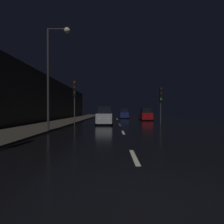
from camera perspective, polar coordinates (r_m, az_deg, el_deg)
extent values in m
cube|color=black|center=(28.12, 1.84, -2.83)|extent=(27.60, 84.00, 0.02)
cube|color=#38332B|center=(28.94, -13.39, -2.59)|extent=(4.40, 84.00, 0.15)
cube|color=#2D2B28|center=(26.38, -20.73, 3.99)|extent=(0.80, 63.00, 6.49)
cube|color=beige|center=(6.80, 6.65, -13.19)|extent=(0.16, 2.20, 0.01)
cube|color=beige|center=(13.95, 3.36, -6.14)|extent=(0.16, 2.20, 0.01)
cube|color=beige|center=(21.46, 2.30, -3.82)|extent=(0.16, 2.20, 0.01)
cube|color=beige|center=(22.15, 2.24, -3.69)|extent=(0.16, 2.20, 0.01)
cube|color=beige|center=(34.57, 1.56, -2.19)|extent=(0.16, 2.20, 0.01)
cube|color=beige|center=(38.42, 1.44, -1.92)|extent=(0.16, 2.20, 0.01)
cylinder|color=#38383A|center=(24.94, 14.34, -0.16)|extent=(0.12, 0.12, 2.69)
cube|color=black|center=(25.02, 14.35, 5.11)|extent=(0.31, 0.34, 1.90)
sphere|color=black|center=(24.90, 14.45, 6.59)|extent=(0.22, 0.22, 0.22)
sphere|color=black|center=(24.84, 14.45, 5.14)|extent=(0.22, 0.22, 0.22)
sphere|color=#19D84C|center=(24.80, 14.45, 3.68)|extent=(0.22, 0.22, 0.22)
cylinder|color=#38383A|center=(22.93, -11.14, 0.51)|extent=(0.12, 0.12, 3.26)
cube|color=black|center=(23.08, -11.15, 6.94)|extent=(0.34, 0.37, 1.90)
sphere|color=red|center=(22.98, -11.19, 8.56)|extent=(0.22, 0.22, 0.22)
sphere|color=black|center=(22.90, -11.19, 6.99)|extent=(0.22, 0.22, 0.22)
sphere|color=black|center=(22.84, -11.19, 5.41)|extent=(0.22, 0.22, 0.22)
cylinder|color=#2D2D30|center=(14.89, -18.58, 8.91)|extent=(0.16, 0.16, 7.61)
cylinder|color=#2D2D30|center=(15.68, -15.99, 22.73)|extent=(1.40, 0.10, 0.10)
sphere|color=beige|center=(15.48, -13.30, 22.64)|extent=(0.44, 0.44, 0.44)
cube|color=#A5A8AD|center=(21.77, -2.22, -1.83)|extent=(1.71, 4.00, 1.05)
cube|color=black|center=(21.90, -2.21, 0.60)|extent=(1.46, 2.00, 0.80)
cylinder|color=black|center=(20.37, -0.04, -3.21)|extent=(0.21, 0.61, 0.61)
cylinder|color=black|center=(20.45, -4.76, -3.19)|extent=(0.21, 0.61, 0.61)
cylinder|color=black|center=(23.17, 0.01, -2.76)|extent=(0.21, 0.61, 0.61)
cylinder|color=black|center=(23.24, -4.14, -2.75)|extent=(0.21, 0.61, 0.61)
sphere|color=white|center=(19.80, -1.12, -2.06)|extent=(0.17, 0.17, 0.17)
sphere|color=white|center=(19.84, -3.84, -2.06)|extent=(0.17, 0.17, 0.17)
sphere|color=red|center=(23.71, -0.87, -1.64)|extent=(0.17, 0.17, 0.17)
sphere|color=red|center=(23.75, -3.15, -1.64)|extent=(0.17, 0.17, 0.17)
cube|color=#141E51|center=(38.40, 3.61, -0.87)|extent=(1.66, 3.88, 1.01)
cube|color=black|center=(38.26, 3.62, 0.47)|extent=(1.41, 1.94, 0.78)
cylinder|color=black|center=(39.73, 2.33, -1.43)|extent=(0.20, 0.59, 0.59)
cylinder|color=black|center=(39.82, 4.67, -1.42)|extent=(0.20, 0.59, 0.59)
cylinder|color=black|center=(37.02, 2.47, -1.57)|extent=(0.20, 0.59, 0.59)
cylinder|color=black|center=(37.12, 4.98, -1.56)|extent=(0.20, 0.59, 0.59)
sphere|color=slate|center=(40.28, 2.81, -0.81)|extent=(0.17, 0.17, 0.17)
sphere|color=slate|center=(40.33, 4.11, -0.81)|extent=(0.17, 0.17, 0.17)
sphere|color=red|center=(36.49, 3.06, -0.94)|extent=(0.17, 0.17, 0.17)
sphere|color=red|center=(36.54, 4.49, -0.94)|extent=(0.17, 0.17, 0.17)
cube|color=maroon|center=(31.13, 10.02, -1.19)|extent=(1.66, 3.87, 1.01)
cube|color=black|center=(30.98, 10.07, 0.46)|extent=(1.41, 1.94, 0.77)
cylinder|color=black|center=(32.36, 8.20, -1.87)|extent=(0.20, 0.59, 0.59)
cylinder|color=black|center=(32.62, 11.03, -1.85)|extent=(0.20, 0.59, 0.59)
cylinder|color=black|center=(29.68, 8.91, -2.08)|extent=(0.20, 0.59, 0.59)
cylinder|color=black|center=(29.97, 11.99, -2.06)|extent=(0.20, 0.59, 0.59)
sphere|color=slate|center=(32.93, 8.69, -1.10)|extent=(0.17, 0.17, 0.17)
sphere|color=slate|center=(33.08, 10.25, -1.09)|extent=(0.17, 0.17, 0.17)
sphere|color=red|center=(29.19, 9.77, -1.30)|extent=(0.17, 0.17, 0.17)
sphere|color=red|center=(29.35, 11.52, -1.29)|extent=(0.17, 0.17, 0.17)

